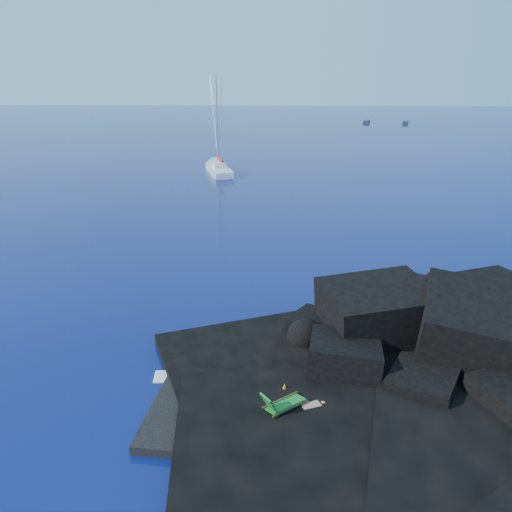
{
  "coord_description": "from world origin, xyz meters",
  "views": [
    {
      "loc": [
        4.81,
        -15.8,
        12.51
      ],
      "look_at": [
        3.88,
        12.83,
        2.0
      ],
      "focal_mm": 35.0,
      "sensor_mm": 36.0,
      "label": 1
    }
  ],
  "objects_px": {
    "sunbather": "(311,407)",
    "marker_cone": "(284,389)",
    "distant_boat_a": "(366,123)",
    "deck_chair": "(286,399)",
    "distant_boat_b": "(405,124)",
    "sailboat": "(219,173)"
  },
  "relations": [
    {
      "from": "marker_cone",
      "to": "distant_boat_a",
      "type": "distance_m",
      "value": 124.75
    },
    {
      "from": "deck_chair",
      "to": "marker_cone",
      "type": "xyz_separation_m",
      "value": [
        -0.01,
        1.14,
        -0.36
      ]
    },
    {
      "from": "marker_cone",
      "to": "sailboat",
      "type": "bearing_deg",
      "value": 98.89
    },
    {
      "from": "sailboat",
      "to": "distant_boat_b",
      "type": "bearing_deg",
      "value": 44.16
    },
    {
      "from": "sunbather",
      "to": "distant_boat_b",
      "type": "distance_m",
      "value": 126.1
    },
    {
      "from": "distant_boat_b",
      "to": "sunbather",
      "type": "bearing_deg",
      "value": -89.95
    },
    {
      "from": "marker_cone",
      "to": "distant_boat_a",
      "type": "height_order",
      "value": "marker_cone"
    },
    {
      "from": "sunbather",
      "to": "distant_boat_b",
      "type": "height_order",
      "value": "sunbather"
    },
    {
      "from": "sunbather",
      "to": "sailboat",
      "type": "bearing_deg",
      "value": 79.12
    },
    {
      "from": "sailboat",
      "to": "sunbather",
      "type": "relative_size",
      "value": 6.59
    },
    {
      "from": "sunbather",
      "to": "distant_boat_a",
      "type": "xyz_separation_m",
      "value": [
        23.71,
        123.3,
        -0.54
      ]
    },
    {
      "from": "distant_boat_a",
      "to": "distant_boat_b",
      "type": "relative_size",
      "value": 1.03
    },
    {
      "from": "sunbather",
      "to": "marker_cone",
      "type": "relative_size",
      "value": 3.72
    },
    {
      "from": "distant_boat_a",
      "to": "sunbather",
      "type": "bearing_deg",
      "value": -85.92
    },
    {
      "from": "sailboat",
      "to": "distant_boat_b",
      "type": "distance_m",
      "value": 82.96
    },
    {
      "from": "sailboat",
      "to": "sunbather",
      "type": "height_order",
      "value": "sailboat"
    },
    {
      "from": "sunbather",
      "to": "distant_boat_a",
      "type": "bearing_deg",
      "value": 58.43
    },
    {
      "from": "sunbather",
      "to": "marker_cone",
      "type": "xyz_separation_m",
      "value": [
        -0.99,
        1.03,
        0.07
      ]
    },
    {
      "from": "deck_chair",
      "to": "distant_boat_b",
      "type": "xyz_separation_m",
      "value": [
        34.66,
        121.63,
        -0.96
      ]
    },
    {
      "from": "marker_cone",
      "to": "distant_boat_a",
      "type": "relative_size",
      "value": 0.1
    },
    {
      "from": "sailboat",
      "to": "distant_boat_a",
      "type": "bearing_deg",
      "value": 50.97
    },
    {
      "from": "distant_boat_a",
      "to": "marker_cone",
      "type": "bearing_deg",
      "value": -86.45
    }
  ]
}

